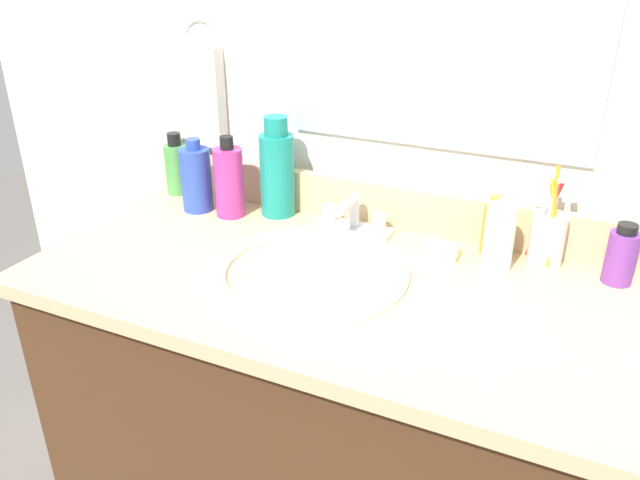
# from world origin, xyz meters

# --- Properties ---
(vanity_cabinet) EXTENTS (1.02, 0.49, 0.79)m
(vanity_cabinet) POSITION_xyz_m (0.00, 0.00, 0.40)
(vanity_cabinet) COLOR #4C2D19
(vanity_cabinet) RESTS_ON ground_plane
(countertop) EXTENTS (1.07, 0.53, 0.03)m
(countertop) POSITION_xyz_m (0.00, 0.00, 0.81)
(countertop) COLOR #D1B284
(countertop) RESTS_ON vanity_cabinet
(backsplash) EXTENTS (1.07, 0.02, 0.09)m
(backsplash) POSITION_xyz_m (0.00, 0.25, 0.87)
(backsplash) COLOR #D1B284
(backsplash) RESTS_ON countertop
(back_wall) EXTENTS (2.17, 0.04, 1.30)m
(back_wall) POSITION_xyz_m (0.00, 0.32, 0.65)
(back_wall) COLOR white
(back_wall) RESTS_ON ground_plane
(towel_ring) EXTENTS (0.10, 0.01, 0.10)m
(towel_ring) POSITION_xyz_m (-0.43, 0.29, 1.16)
(towel_ring) COLOR silver
(hand_towel) EXTENTS (0.11, 0.04, 0.22)m
(hand_towel) POSITION_xyz_m (-0.43, 0.28, 1.04)
(hand_towel) COLOR silver
(sink_basin) EXTENTS (0.35, 0.35, 0.11)m
(sink_basin) POSITION_xyz_m (-0.03, 0.00, 0.79)
(sink_basin) COLOR white
(sink_basin) RESTS_ON countertop
(faucet) EXTENTS (0.16, 0.10, 0.08)m
(faucet) POSITION_xyz_m (-0.03, 0.19, 0.85)
(faucet) COLOR silver
(faucet) RESTS_ON countertop
(bottle_shampoo_blue) EXTENTS (0.07, 0.07, 0.16)m
(bottle_shampoo_blue) POSITION_xyz_m (-0.38, 0.16, 0.89)
(bottle_shampoo_blue) COLOR #2D4CB2
(bottle_shampoo_blue) RESTS_ON countertop
(bottle_toner_green) EXTENTS (0.05, 0.05, 0.14)m
(bottle_toner_green) POSITION_xyz_m (-0.48, 0.22, 0.89)
(bottle_toner_green) COLOR #4C9E4C
(bottle_toner_green) RESTS_ON countertop
(bottle_lotion_white) EXTENTS (0.05, 0.05, 0.15)m
(bottle_lotion_white) POSITION_xyz_m (0.27, 0.16, 0.89)
(bottle_lotion_white) COLOR white
(bottle_lotion_white) RESTS_ON countertop
(bottle_cream_purple) EXTENTS (0.05, 0.05, 0.11)m
(bottle_cream_purple) POSITION_xyz_m (0.47, 0.20, 0.87)
(bottle_cream_purple) COLOR #7A3899
(bottle_cream_purple) RESTS_ON countertop
(bottle_mouthwash_teal) EXTENTS (0.07, 0.07, 0.21)m
(bottle_mouthwash_teal) POSITION_xyz_m (-0.21, 0.21, 0.92)
(bottle_mouthwash_teal) COLOR teal
(bottle_mouthwash_teal) RESTS_ON countertop
(bottle_soap_pink) EXTENTS (0.06, 0.06, 0.18)m
(bottle_soap_pink) POSITION_xyz_m (-0.30, 0.16, 0.90)
(bottle_soap_pink) COLOR #D8338C
(bottle_soap_pink) RESTS_ON countertop
(bottle_oil_amber) EXTENTS (0.04, 0.04, 0.11)m
(bottle_oil_amber) POSITION_xyz_m (0.25, 0.22, 0.87)
(bottle_oil_amber) COLOR gold
(bottle_oil_amber) RESTS_ON countertop
(cup_white_ceramic) EXTENTS (0.07, 0.07, 0.19)m
(cup_white_ceramic) POSITION_xyz_m (0.35, 0.21, 0.88)
(cup_white_ceramic) COLOR white
(cup_white_ceramic) RESTS_ON countertop
(soap_bar) EXTENTS (0.06, 0.04, 0.02)m
(soap_bar) POSITION_xyz_m (0.17, 0.16, 0.83)
(soap_bar) COLOR white
(soap_bar) RESTS_ON countertop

